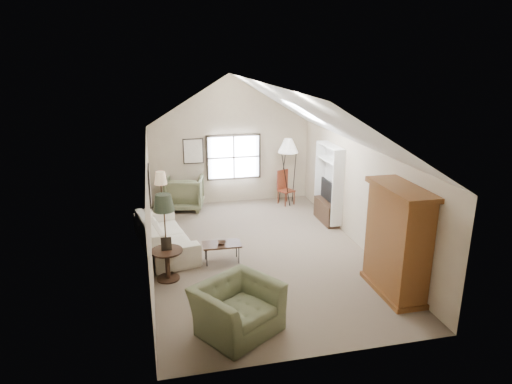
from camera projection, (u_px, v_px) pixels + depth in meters
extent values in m
cube|color=#736452|center=(260.00, 252.00, 10.96)|extent=(5.00, 8.00, 0.01)
cube|color=tan|center=(230.00, 163.00, 14.31)|extent=(5.00, 0.01, 2.50)
cube|color=tan|center=(321.00, 286.00, 6.86)|extent=(5.00, 0.01, 2.50)
cube|color=tan|center=(150.00, 211.00, 10.05)|extent=(0.01, 8.00, 2.50)
cube|color=tan|center=(359.00, 196.00, 11.12)|extent=(0.01, 8.00, 2.50)
cube|color=black|center=(234.00, 157.00, 14.23)|extent=(1.72, 0.08, 1.42)
cube|color=black|center=(149.00, 186.00, 10.19)|extent=(0.68, 0.04, 0.88)
cube|color=black|center=(193.00, 151.00, 13.90)|extent=(0.62, 0.04, 0.78)
cube|color=brown|center=(397.00, 241.00, 8.86)|extent=(0.60, 1.50, 2.20)
cube|color=white|center=(329.00, 182.00, 12.60)|extent=(0.32, 1.30, 2.10)
cube|color=#382316|center=(327.00, 211.00, 12.85)|extent=(0.34, 1.18, 0.60)
cube|color=black|center=(328.00, 190.00, 12.67)|extent=(0.05, 0.90, 0.55)
imported|color=silver|center=(165.00, 234.00, 11.06)|extent=(1.54, 2.82, 0.78)
imported|color=#5F6949|center=(237.00, 308.00, 7.79)|extent=(1.75, 1.70, 0.86)
imported|color=#656849|center=(185.00, 193.00, 13.85)|extent=(1.28, 1.31, 1.01)
cube|color=#362316|center=(222.00, 253.00, 10.42)|extent=(0.88, 0.51, 0.44)
imported|color=#332314|center=(222.00, 243.00, 10.35)|extent=(0.21, 0.21, 0.05)
cylinder|color=#321C14|center=(168.00, 265.00, 9.59)|extent=(0.79, 0.79, 0.67)
cube|color=maroon|center=(286.00, 188.00, 14.25)|extent=(0.55, 0.55, 1.08)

